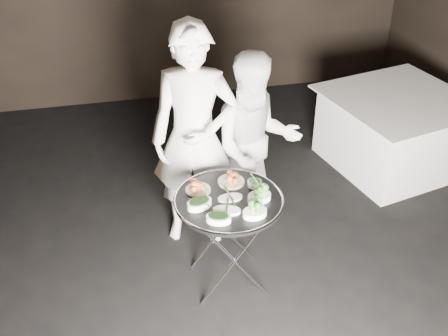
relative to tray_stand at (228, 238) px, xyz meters
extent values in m
cube|color=black|center=(-0.05, -0.11, -0.45)|extent=(6.00, 7.00, 0.05)
cylinder|color=silver|center=(0.00, -0.20, -0.05)|extent=(0.52, 0.02, 0.76)
cylinder|color=silver|center=(0.00, -0.20, -0.05)|extent=(0.52, 0.02, 0.76)
cylinder|color=silver|center=(0.00, 0.20, -0.05)|extent=(0.52, 0.02, 0.76)
cylinder|color=silver|center=(0.00, 0.20, -0.05)|extent=(0.52, 0.02, 0.76)
cylinder|color=silver|center=(-0.22, 0.00, 0.30)|extent=(0.02, 0.44, 0.02)
cylinder|color=silver|center=(0.22, 0.00, 0.30)|extent=(0.02, 0.44, 0.02)
cylinder|color=black|center=(0.00, 0.00, 0.34)|extent=(0.77, 0.77, 0.03)
torus|color=silver|center=(0.00, 0.00, 0.35)|extent=(0.78, 0.78, 0.02)
cylinder|color=beige|center=(-0.19, 0.15, 0.36)|extent=(0.18, 0.18, 0.02)
cylinder|color=beige|center=(0.06, 0.20, 0.36)|extent=(0.20, 0.20, 0.02)
cylinder|color=white|center=(0.22, 0.12, 0.37)|extent=(0.11, 0.11, 0.04)
cylinder|color=silver|center=(-0.18, 0.16, 0.40)|extent=(0.09, 0.15, 0.01)
cylinder|color=silver|center=(0.05, 0.21, 0.40)|extent=(0.08, 0.16, 0.01)
cylinder|color=silver|center=(0.23, 0.13, 0.40)|extent=(0.03, 0.17, 0.01)
cylinder|color=silver|center=(-0.22, -0.05, 0.40)|extent=(0.13, 0.12, 0.01)
cylinder|color=silver|center=(0.22, -0.05, 0.40)|extent=(0.13, 0.13, 0.01)
cylinder|color=silver|center=(0.00, 0.01, 0.40)|extent=(0.05, 0.17, 0.01)
imported|color=white|center=(-0.13, 0.63, 0.51)|extent=(0.78, 0.61, 1.87)
imported|color=white|center=(0.38, 0.67, 0.36)|extent=(0.78, 0.61, 1.58)
cube|color=white|center=(2.02, 1.30, -0.07)|extent=(1.15, 1.15, 0.72)
cube|color=white|center=(2.02, 1.30, 0.30)|extent=(1.30, 1.30, 0.02)
camera|label=1|loc=(-0.73, -3.11, 2.69)|focal=45.00mm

